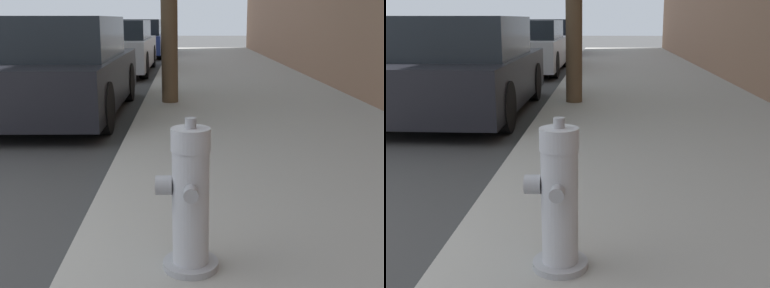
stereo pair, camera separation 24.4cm
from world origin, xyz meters
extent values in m
cylinder|color=#97979C|center=(2.55, 0.15, 0.15)|extent=(0.29, 0.29, 0.04)
cylinder|color=#B2B2B7|center=(2.55, 0.15, 0.46)|extent=(0.19, 0.19, 0.59)
cylinder|color=#B2B2B7|center=(2.55, 0.15, 0.81)|extent=(0.19, 0.19, 0.11)
cylinder|color=#97979C|center=(2.55, 0.15, 0.90)|extent=(0.06, 0.06, 0.05)
cylinder|color=#97979C|center=(2.55, 0.03, 0.58)|extent=(0.07, 0.07, 0.07)
cylinder|color=#97979C|center=(2.55, 0.28, 0.58)|extent=(0.07, 0.07, 0.07)
cylinder|color=#97979C|center=(2.41, 0.15, 0.58)|extent=(0.08, 0.10, 0.10)
cube|color=black|center=(0.71, 4.95, 0.52)|extent=(1.78, 4.04, 0.67)
cube|color=black|center=(0.71, 4.79, 1.13)|extent=(1.64, 2.22, 0.56)
cylinder|color=black|center=(-0.10, 6.21, 0.32)|extent=(0.20, 0.65, 0.65)
cylinder|color=black|center=(1.52, 6.21, 0.32)|extent=(0.20, 0.65, 0.65)
cylinder|color=black|center=(1.52, 3.70, 0.32)|extent=(0.20, 0.65, 0.65)
cube|color=#B7B7BC|center=(0.72, 10.83, 0.53)|extent=(1.82, 4.53, 0.71)
cube|color=black|center=(0.72, 10.65, 1.12)|extent=(1.68, 2.49, 0.46)
cylinder|color=black|center=(-0.11, 12.24, 0.32)|extent=(0.20, 0.64, 0.64)
cylinder|color=black|center=(1.55, 12.24, 0.32)|extent=(0.20, 0.64, 0.64)
cylinder|color=black|center=(-0.11, 9.43, 0.32)|extent=(0.20, 0.64, 0.64)
cylinder|color=black|center=(1.55, 9.43, 0.32)|extent=(0.20, 0.64, 0.64)
cube|color=navy|center=(0.84, 16.19, 0.50)|extent=(1.72, 3.84, 0.63)
cube|color=black|center=(0.84, 16.04, 1.09)|extent=(1.58, 2.11, 0.55)
cylinder|color=black|center=(0.06, 17.38, 0.33)|extent=(0.20, 0.66, 0.66)
cylinder|color=black|center=(1.62, 17.38, 0.33)|extent=(0.20, 0.66, 0.66)
cylinder|color=black|center=(0.06, 15.00, 0.33)|extent=(0.20, 0.66, 0.66)
cylinder|color=black|center=(1.62, 15.00, 0.33)|extent=(0.20, 0.66, 0.66)
cylinder|color=brown|center=(2.29, 5.30, 1.53)|extent=(0.25, 0.25, 2.81)
camera|label=1|loc=(2.52, -2.10, 1.38)|focal=45.00mm
camera|label=2|loc=(2.76, -2.10, 1.38)|focal=45.00mm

